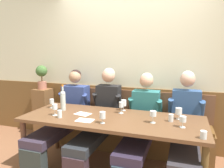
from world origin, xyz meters
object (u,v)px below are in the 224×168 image
at_px(person_right_seat, 65,113).
at_px(wine_glass_mid_right, 55,107).
at_px(wine_glass_by_bottle, 153,114).
at_px(person_center_right_seat, 101,115).
at_px(wine_glass_near_bucket, 103,116).
at_px(potted_plant, 42,75).
at_px(water_tumbler_left, 171,118).
at_px(person_center_left_seat, 141,122).
at_px(wine_glass_center_rear, 52,102).
at_px(wine_glass_left_end, 179,111).
at_px(person_left_seat, 185,126).
at_px(wine_glass_mid_left, 121,105).
at_px(water_tumbler_center, 60,114).
at_px(water_tumbler_right, 204,135).
at_px(wine_bottle_amber_mid, 63,100).
at_px(wall_bench, 126,132).
at_px(dining_table, 112,123).
at_px(wine_glass_center_front, 183,120).
at_px(wine_glass_right_end, 124,103).

height_order(person_right_seat, wine_glass_mid_right, person_right_seat).
distance_m(person_right_seat, wine_glass_by_bottle, 1.48).
height_order(person_center_right_seat, wine_glass_near_bucket, person_center_right_seat).
relative_size(wine_glass_by_bottle, potted_plant, 0.33).
relative_size(person_center_right_seat, water_tumbler_left, 14.73).
distance_m(person_center_left_seat, wine_glass_center_rear, 1.34).
height_order(wine_glass_left_end, water_tumbler_left, wine_glass_left_end).
relative_size(person_left_seat, wine_glass_mid_left, 8.43).
bearing_deg(water_tumbler_center, wine_glass_mid_right, 150.58).
bearing_deg(wine_glass_mid_left, water_tumbler_right, -29.16).
bearing_deg(potted_plant, water_tumbler_left, -15.98).
distance_m(wine_glass_center_rear, water_tumbler_left, 1.71).
bearing_deg(wine_bottle_amber_mid, potted_plant, 141.96).
xyz_separation_m(wine_glass_left_end, wine_glass_by_bottle, (-0.28, -0.24, 0.01)).
distance_m(person_center_right_seat, water_tumbler_right, 1.52).
height_order(person_center_right_seat, wine_glass_left_end, person_center_right_seat).
xyz_separation_m(person_right_seat, wine_bottle_amber_mid, (0.12, -0.25, 0.28)).
height_order(person_center_left_seat, wine_glass_mid_left, person_center_left_seat).
bearing_deg(wall_bench, person_center_right_seat, -128.73).
bearing_deg(person_right_seat, wine_glass_left_end, -4.75).
bearing_deg(water_tumbler_center, wine_glass_near_bucket, -2.18).
bearing_deg(dining_table, wine_glass_by_bottle, -4.46).
distance_m(wine_glass_left_end, potted_plant, 2.48).
bearing_deg(wine_glass_mid_right, wine_glass_left_end, 13.08).
bearing_deg(wine_glass_near_bucket, wine_glass_left_end, 27.91).
bearing_deg(dining_table, wine_glass_center_front, -5.74).
distance_m(person_right_seat, wine_bottle_amber_mid, 0.40).
bearing_deg(person_right_seat, wine_glass_mid_right, -72.82).
xyz_separation_m(dining_table, person_center_left_seat, (0.31, 0.33, -0.06)).
xyz_separation_m(person_left_seat, wine_glass_center_rear, (-1.88, -0.18, 0.21)).
xyz_separation_m(person_center_left_seat, water_tumbler_left, (0.41, -0.25, 0.18)).
bearing_deg(wine_glass_near_bucket, water_tumbler_left, 23.30).
relative_size(wine_glass_by_bottle, wine_glass_center_rear, 1.08).
xyz_separation_m(wall_bench, water_tumbler_center, (-0.62, -0.93, 0.51)).
bearing_deg(wine_glass_center_rear, wine_glass_left_end, 1.59).
xyz_separation_m(wine_glass_mid_left, water_tumbler_right, (0.99, -0.55, -0.07)).
bearing_deg(water_tumbler_left, water_tumbler_center, -167.37).
distance_m(person_left_seat, wine_bottle_amber_mid, 1.69).
distance_m(wine_bottle_amber_mid, water_tumbler_right, 1.87).
bearing_deg(wine_glass_near_bucket, wine_glass_center_rear, 157.79).
relative_size(water_tumbler_center, potted_plant, 0.22).
relative_size(wine_glass_left_end, water_tumbler_center, 1.50).
height_order(wine_bottle_amber_mid, wine_glass_center_front, wine_bottle_amber_mid).
distance_m(wine_glass_mid_right, wine_glass_mid_left, 0.88).
relative_size(water_tumbler_left, water_tumbler_center, 0.93).
xyz_separation_m(wine_bottle_amber_mid, water_tumbler_left, (1.48, -0.01, -0.11)).
relative_size(person_center_left_seat, wine_glass_right_end, 8.61).
bearing_deg(potted_plant, person_center_left_seat, -12.09).
height_order(person_center_right_seat, person_center_left_seat, person_center_right_seat).
bearing_deg(wine_bottle_amber_mid, person_right_seat, 116.70).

